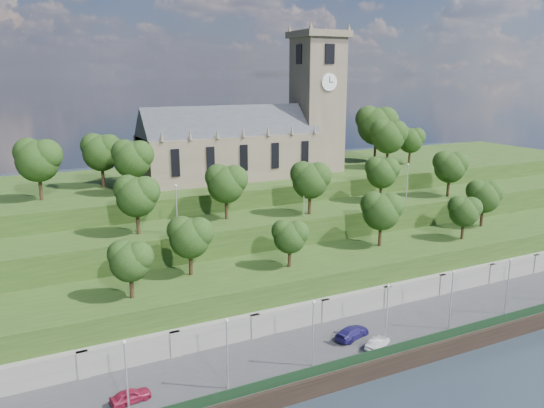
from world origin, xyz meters
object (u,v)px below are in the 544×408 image
car_left (131,396)px  car_right (352,332)px  church (255,135)px  car_middle (377,343)px

car_left → car_right: 27.03m
church → car_middle: 47.96m
church → car_right: (-5.20, -40.10, -19.79)m
church → car_right: size_ratio=7.64×
church → car_left: size_ratio=9.64×
church → car_middle: bearing=-95.2°
church → car_middle: (-3.93, -43.46, -19.89)m
church → car_middle: size_ratio=10.14×
car_middle → car_right: bearing=-4.3°
car_left → car_right: (27.00, 1.28, 0.05)m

